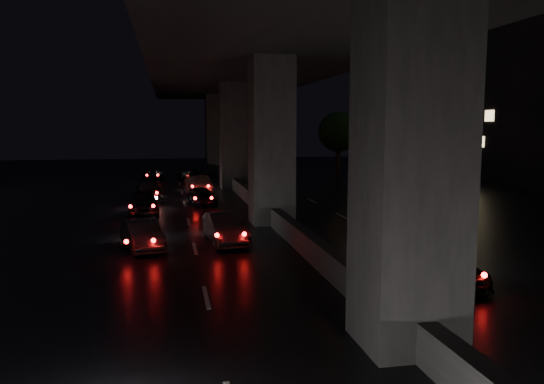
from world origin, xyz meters
name	(u,v)px	position (x,y,z in m)	size (l,w,h in m)	color
ground	(295,244)	(0.00, 0.00, 0.00)	(120.00, 120.00, 0.00)	black
viaduct	(271,49)	(0.00, 5.00, 8.34)	(12.00, 80.00, 10.50)	#313033
median_barrier	(271,214)	(0.00, 5.00, 0.42)	(0.45, 70.00, 0.85)	#313033
tree_c	(416,134)	(11.00, 12.00, 4.20)	(3.80, 3.80, 6.12)	black
tree_d	(338,132)	(11.00, 28.00, 4.20)	(3.80, 3.80, 6.12)	black
streetlight_far	(380,114)	(10.97, 18.00, 5.66)	(2.52, 0.44, 9.00)	#2D2D33
car_3	(439,265)	(3.03, -5.92, 0.54)	(1.52, 3.73, 1.08)	black
car_4	(142,235)	(-5.99, 0.36, 0.56)	(1.19, 3.40, 1.12)	black
car_5	(225,229)	(-2.73, 0.72, 0.61)	(1.29, 3.69, 1.22)	black
car_6	(144,203)	(-6.25, 8.35, 0.66)	(1.56, 3.88, 1.32)	black
car_7	(149,191)	(-6.15, 13.99, 0.62)	(1.72, 4.24, 1.23)	black
car_8	(202,196)	(-3.00, 11.39, 0.55)	(1.30, 3.24, 1.10)	black
car_9	(199,185)	(-2.85, 16.92, 0.64)	(1.35, 3.87, 1.27)	#45413C
car_10	(193,176)	(-2.87, 24.88, 0.57)	(1.90, 4.12, 1.15)	black
car_11	(153,175)	(-6.24, 26.92, 0.54)	(1.79, 3.89, 1.08)	black
car_12	(250,171)	(2.45, 27.45, 0.66)	(1.56, 3.88, 1.32)	slate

